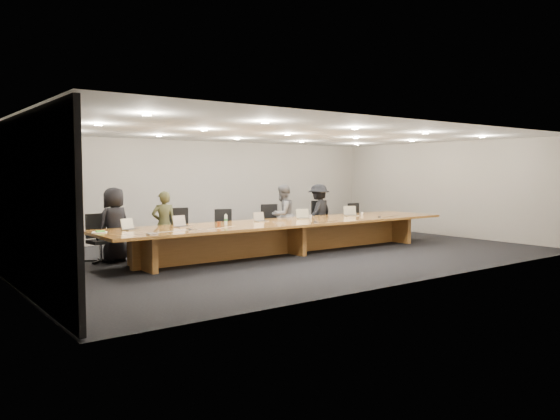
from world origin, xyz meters
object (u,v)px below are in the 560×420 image
object	(u,v)px
person_d	(319,213)
paper_cup_far	(362,214)
conference_table	(288,231)
mic_right	(379,217)
chair_mid_left	(226,229)
laptop_d	(304,214)
person_c	(283,215)
av_box	(152,234)
chair_far_right	(358,220)
laptop_c	(261,217)
water_bottle	(226,220)
laptop_b	(182,221)
person_a	(114,225)
chair_right	(323,220)
chair_left	(181,231)
person_b	(164,224)
chair_mid_right	(273,224)
laptop_e	(352,211)
paper_cup_near	(311,217)
chair_far_left	(101,238)
amber_mug	(219,224)
laptop_a	(131,224)
mic_left	(190,229)
mic_center	(315,222)

from	to	relation	value
person_d	paper_cup_far	bearing A→B (deg)	104.99
conference_table	mic_right	bearing A→B (deg)	-10.36
chair_mid_left	paper_cup_far	distance (m)	3.78
person_d	laptop_d	size ratio (longest dim) A/B	4.94
person_c	av_box	bearing A→B (deg)	7.33
chair_far_right	av_box	world-z (taller)	chair_far_right
laptop_c	water_bottle	size ratio (longest dim) A/B	1.30
paper_cup_far	laptop_b	bearing A→B (deg)	179.56
chair_mid_left	person_a	xyz separation A→B (m)	(-2.80, -0.12, 0.28)
laptop_c	chair_right	bearing A→B (deg)	16.30
person_a	av_box	world-z (taller)	person_a
chair_far_right	laptop_d	distance (m)	2.96
chair_right	person_d	size ratio (longest dim) A/B	0.72
chair_left	chair_right	bearing A→B (deg)	12.16
person_a	person_b	world-z (taller)	person_a
chair_right	paper_cup_far	xyz separation A→B (m)	(0.54, -0.96, 0.22)
laptop_d	chair_right	bearing A→B (deg)	54.95
laptop_c	water_bottle	world-z (taller)	laptop_c
chair_right	chair_mid_right	bearing A→B (deg)	-175.50
laptop_e	paper_cup_near	distance (m)	1.37
person_c	laptop_b	bearing A→B (deg)	-0.31
chair_far_left	amber_mug	world-z (taller)	chair_far_left
paper_cup_near	chair_right	bearing A→B (deg)	36.25
laptop_b	laptop_e	bearing A→B (deg)	-11.64
paper_cup_near	mic_right	world-z (taller)	paper_cup_near
chair_far_right	laptop_a	size ratio (longest dim) A/B	3.35
conference_table	laptop_e	size ratio (longest dim) A/B	26.48
chair_right	mic_left	size ratio (longest dim) A/B	10.88
chair_mid_right	paper_cup_near	bearing A→B (deg)	-53.43
chair_mid_right	laptop_a	world-z (taller)	chair_mid_right
person_a	mic_right	size ratio (longest dim) A/B	13.85
person_c	av_box	world-z (taller)	person_c
chair_left	person_b	distance (m)	0.47
chair_left	person_d	distance (m)	4.18
paper_cup_near	mic_right	bearing A→B (deg)	-26.38
chair_left	chair_far_right	xyz separation A→B (m)	(5.69, -0.02, -0.04)
person_d	laptop_a	bearing A→B (deg)	-10.88
person_a	paper_cup_far	bearing A→B (deg)	152.87
chair_mid_right	laptop_a	bearing A→B (deg)	-155.00
conference_table	laptop_d	bearing A→B (deg)	23.40
chair_far_left	person_d	bearing A→B (deg)	-8.46
person_d	amber_mug	distance (m)	4.15
laptop_a	water_bottle	bearing A→B (deg)	-26.22
chair_left	amber_mug	size ratio (longest dim) A/B	10.24
conference_table	chair_mid_right	distance (m)	1.43
mic_center	laptop_b	bearing A→B (deg)	163.00
av_box	mic_right	size ratio (longest dim) A/B	1.56
chair_far_left	chair_far_right	size ratio (longest dim) A/B	1.03
water_bottle	paper_cup_near	world-z (taller)	water_bottle
laptop_a	water_bottle	world-z (taller)	laptop_a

